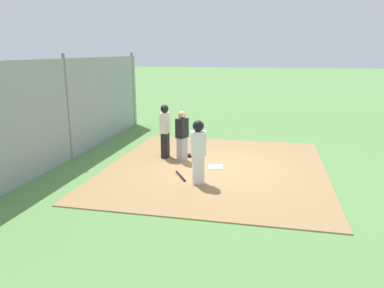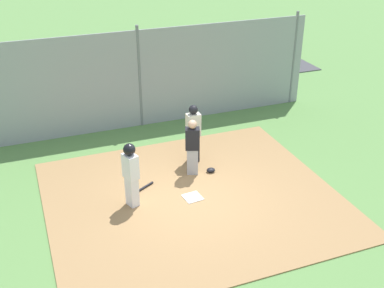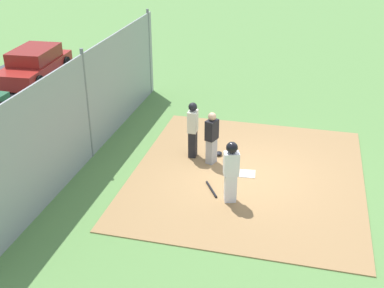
# 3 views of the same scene
# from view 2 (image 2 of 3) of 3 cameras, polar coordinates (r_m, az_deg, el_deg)

# --- Properties ---
(ground_plane) EXTENTS (140.00, 140.00, 0.00)m
(ground_plane) POSITION_cam_2_polar(r_m,az_deg,el_deg) (12.24, 0.07, -6.51)
(ground_plane) COLOR #5B8947
(dirt_infield) EXTENTS (7.20, 6.40, 0.03)m
(dirt_infield) POSITION_cam_2_polar(r_m,az_deg,el_deg) (12.23, 0.07, -6.45)
(dirt_infield) COLOR #9E774C
(dirt_infield) RESTS_ON ground_plane
(home_plate) EXTENTS (0.48, 0.48, 0.02)m
(home_plate) POSITION_cam_2_polar(r_m,az_deg,el_deg) (12.22, 0.07, -6.35)
(home_plate) COLOR white
(home_plate) RESTS_ON dirt_infield
(catcher) EXTENTS (0.45, 0.37, 1.60)m
(catcher) POSITION_cam_2_polar(r_m,az_deg,el_deg) (12.86, 0.05, -0.28)
(catcher) COLOR #9E9EA3
(catcher) RESTS_ON dirt_infield
(umpire) EXTENTS (0.38, 0.27, 1.73)m
(umpire) POSITION_cam_2_polar(r_m,az_deg,el_deg) (13.43, 0.16, 1.38)
(umpire) COLOR black
(umpire) RESTS_ON dirt_infield
(runner) EXTENTS (0.37, 0.44, 1.69)m
(runner) POSITION_cam_2_polar(r_m,az_deg,el_deg) (11.54, -7.30, -3.17)
(runner) COLOR silver
(runner) RESTS_ON dirt_infield
(baseball_bat) EXTENTS (0.73, 0.46, 0.06)m
(baseball_bat) POSITION_cam_2_polar(r_m,az_deg,el_deg) (12.58, -5.97, -5.31)
(baseball_bat) COLOR black
(baseball_bat) RESTS_ON dirt_infield
(catcher_mask) EXTENTS (0.24, 0.20, 0.12)m
(catcher_mask) POSITION_cam_2_polar(r_m,az_deg,el_deg) (13.29, 2.25, -3.12)
(catcher_mask) COLOR black
(catcher_mask) RESTS_ON dirt_infield
(backstop_fence) EXTENTS (12.00, 0.10, 3.35)m
(backstop_fence) POSITION_cam_2_polar(r_m,az_deg,el_deg) (15.62, -6.25, 7.64)
(backstop_fence) COLOR #93999E
(backstop_fence) RESTS_ON ground_plane
(parking_lot) EXTENTS (18.00, 5.20, 0.04)m
(parking_lot) POSITION_cam_2_polar(r_m,az_deg,el_deg) (21.06, -9.90, 8.03)
(parking_lot) COLOR #424247
(parking_lot) RESTS_ON ground_plane
(parked_car_red) EXTENTS (4.30, 2.08, 1.28)m
(parked_car_red) POSITION_cam_2_polar(r_m,az_deg,el_deg) (22.90, 5.57, 11.41)
(parked_car_red) COLOR maroon
(parked_car_red) RESTS_ON parking_lot
(parked_car_green) EXTENTS (4.24, 1.96, 1.28)m
(parked_car_green) POSITION_cam_2_polar(r_m,az_deg,el_deg) (20.91, -8.42, 9.72)
(parked_car_green) COLOR #235B38
(parked_car_green) RESTS_ON parking_lot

